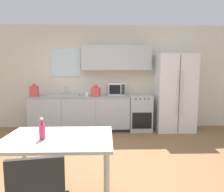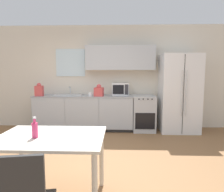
{
  "view_description": "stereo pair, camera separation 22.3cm",
  "coord_description": "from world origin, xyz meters",
  "px_view_note": "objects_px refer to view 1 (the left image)",
  "views": [
    {
      "loc": [
        0.33,
        -3.01,
        1.48
      ],
      "look_at": [
        0.42,
        0.58,
        1.05
      ],
      "focal_mm": 32.0,
      "sensor_mm": 36.0,
      "label": 1
    },
    {
      "loc": [
        0.55,
        -3.01,
        1.48
      ],
      "look_at": [
        0.42,
        0.58,
        1.05
      ],
      "focal_mm": 32.0,
      "sensor_mm": 36.0,
      "label": 2
    }
  ],
  "objects_px": {
    "microwave": "(117,89)",
    "dining_table": "(58,147)",
    "refrigerator": "(174,93)",
    "coffee_mug": "(87,94)",
    "oven_range": "(140,113)",
    "drink_bottle": "(42,131)"
  },
  "relations": [
    {
      "from": "microwave",
      "to": "dining_table",
      "type": "bearing_deg",
      "value": -104.52
    },
    {
      "from": "oven_range",
      "to": "coffee_mug",
      "type": "bearing_deg",
      "value": -174.04
    },
    {
      "from": "refrigerator",
      "to": "microwave",
      "type": "bearing_deg",
      "value": 173.84
    },
    {
      "from": "coffee_mug",
      "to": "refrigerator",
      "type": "bearing_deg",
      "value": 2.7
    },
    {
      "from": "microwave",
      "to": "coffee_mug",
      "type": "bearing_deg",
      "value": -160.45
    },
    {
      "from": "microwave",
      "to": "drink_bottle",
      "type": "bearing_deg",
      "value": -106.77
    },
    {
      "from": "dining_table",
      "to": "drink_bottle",
      "type": "xyz_separation_m",
      "value": [
        -0.15,
        -0.06,
        0.2
      ]
    },
    {
      "from": "refrigerator",
      "to": "coffee_mug",
      "type": "height_order",
      "value": "refrigerator"
    },
    {
      "from": "refrigerator",
      "to": "dining_table",
      "type": "xyz_separation_m",
      "value": [
        -2.24,
        -2.87,
        -0.29
      ]
    },
    {
      "from": "refrigerator",
      "to": "dining_table",
      "type": "height_order",
      "value": "refrigerator"
    },
    {
      "from": "coffee_mug",
      "to": "dining_table",
      "type": "bearing_deg",
      "value": -91.08
    },
    {
      "from": "microwave",
      "to": "drink_bottle",
      "type": "xyz_separation_m",
      "value": [
        -0.93,
        -3.09,
        -0.18
      ]
    },
    {
      "from": "microwave",
      "to": "drink_bottle",
      "type": "height_order",
      "value": "microwave"
    },
    {
      "from": "drink_bottle",
      "to": "oven_range",
      "type": "bearing_deg",
      "value": 62.8
    },
    {
      "from": "refrigerator",
      "to": "dining_table",
      "type": "distance_m",
      "value": 3.66
    },
    {
      "from": "microwave",
      "to": "dining_table",
      "type": "xyz_separation_m",
      "value": [
        -0.79,
        -3.03,
        -0.38
      ]
    },
    {
      "from": "refrigerator",
      "to": "coffee_mug",
      "type": "relative_size",
      "value": 15.31
    },
    {
      "from": "coffee_mug",
      "to": "dining_table",
      "type": "height_order",
      "value": "coffee_mug"
    },
    {
      "from": "oven_range",
      "to": "refrigerator",
      "type": "distance_m",
      "value": 1.0
    },
    {
      "from": "coffee_mug",
      "to": "dining_table",
      "type": "distance_m",
      "value": 2.79
    },
    {
      "from": "oven_range",
      "to": "dining_table",
      "type": "height_order",
      "value": "oven_range"
    },
    {
      "from": "coffee_mug",
      "to": "dining_table",
      "type": "relative_size",
      "value": 0.11
    }
  ]
}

